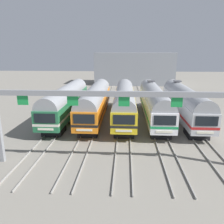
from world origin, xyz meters
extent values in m
plane|color=gray|center=(0.00, 0.00, 0.00)|extent=(160.00, 160.00, 0.00)
cube|color=gray|center=(-9.09, 17.00, 0.07)|extent=(0.07, 70.00, 0.15)
cube|color=gray|center=(-7.65, 17.00, 0.07)|extent=(0.07, 70.00, 0.15)
cube|color=gray|center=(-4.90, 17.00, 0.07)|extent=(0.07, 70.00, 0.15)
cube|color=gray|center=(-3.47, 17.00, 0.07)|extent=(0.07, 70.00, 0.15)
cube|color=gray|center=(-0.72, 17.00, 0.07)|extent=(0.07, 70.00, 0.15)
cube|color=gray|center=(0.72, 17.00, 0.07)|extent=(0.07, 70.00, 0.15)
cube|color=gray|center=(3.47, 17.00, 0.07)|extent=(0.07, 70.00, 0.15)
cube|color=gray|center=(4.90, 17.00, 0.07)|extent=(0.07, 70.00, 0.15)
cube|color=gray|center=(7.65, 17.00, 0.07)|extent=(0.07, 70.00, 0.15)
cube|color=gray|center=(9.09, 17.00, 0.07)|extent=(0.07, 70.00, 0.15)
cube|color=#236B42|center=(-8.37, 0.00, 2.23)|extent=(2.85, 18.00, 2.35)
cube|color=silver|center=(-8.37, 0.00, 1.87)|extent=(2.88, 18.02, 0.28)
cylinder|color=gray|center=(-8.37, 0.00, 3.40)|extent=(2.74, 17.64, 2.74)
cube|color=black|center=(-8.37, -9.02, 2.70)|extent=(2.28, 0.06, 1.03)
cube|color=silver|center=(-8.37, -9.02, 1.47)|extent=(1.71, 0.05, 0.24)
cube|color=black|center=(-8.37, -6.30, 0.53)|extent=(2.28, 2.60, 1.05)
cube|color=black|center=(-8.37, 6.30, 0.53)|extent=(2.28, 2.60, 1.05)
cube|color=orange|center=(-4.18, 0.00, 2.23)|extent=(2.85, 18.00, 2.35)
cube|color=black|center=(-4.18, 0.00, 1.87)|extent=(2.88, 18.02, 0.28)
cylinder|color=gray|center=(-4.18, 0.00, 3.40)|extent=(2.74, 17.64, 2.74)
cube|color=black|center=(-4.18, -9.02, 2.70)|extent=(2.28, 0.06, 1.03)
cube|color=silver|center=(-4.18, -9.02, 1.47)|extent=(1.71, 0.05, 0.24)
cube|color=black|center=(-4.18, -6.30, 0.53)|extent=(2.28, 2.60, 1.05)
cube|color=black|center=(-4.18, 6.30, 0.53)|extent=(2.28, 2.60, 1.05)
cube|color=gold|center=(0.00, 0.00, 2.23)|extent=(2.85, 18.00, 2.35)
cube|color=black|center=(0.00, 0.00, 1.87)|extent=(2.88, 18.02, 0.28)
cylinder|color=gray|center=(0.00, 0.00, 3.40)|extent=(2.74, 17.64, 2.74)
cube|color=black|center=(0.00, -9.02, 2.70)|extent=(2.28, 0.06, 1.03)
cube|color=silver|center=(0.00, -9.02, 1.47)|extent=(1.71, 0.05, 0.24)
cube|color=black|center=(0.00, -6.30, 0.53)|extent=(2.28, 2.60, 1.05)
cube|color=black|center=(0.00, 6.30, 0.53)|extent=(2.28, 2.60, 1.05)
cube|color=white|center=(4.18, 0.00, 2.23)|extent=(2.85, 18.00, 2.35)
cube|color=#198C4C|center=(4.18, 0.00, 1.87)|extent=(2.88, 18.02, 0.28)
cylinder|color=gray|center=(4.18, 0.00, 3.40)|extent=(2.74, 17.64, 2.74)
cube|color=black|center=(4.18, -9.02, 2.70)|extent=(2.28, 0.06, 1.03)
cube|color=silver|center=(4.18, -9.02, 1.47)|extent=(1.71, 0.05, 0.24)
cube|color=black|center=(4.18, -6.30, 0.53)|extent=(2.28, 2.60, 1.05)
cube|color=black|center=(4.18, 6.30, 0.53)|extent=(2.28, 2.60, 1.05)
cube|color=#4C4C51|center=(4.18, 5.04, 4.95)|extent=(1.10, 1.10, 0.20)
cube|color=#B2B5BA|center=(8.37, 0.00, 2.23)|extent=(2.85, 18.00, 2.35)
cube|color=#B21E1E|center=(8.37, 0.00, 1.87)|extent=(2.88, 18.02, 0.28)
cylinder|color=gray|center=(8.37, 0.00, 3.40)|extent=(2.74, 17.64, 2.74)
cube|color=black|center=(8.37, -9.02, 2.70)|extent=(2.28, 0.06, 1.03)
cube|color=silver|center=(8.37, -9.02, 1.47)|extent=(1.71, 0.05, 0.24)
cube|color=black|center=(8.37, -6.30, 0.53)|extent=(2.28, 2.60, 1.05)
cube|color=black|center=(8.37, 6.30, 0.53)|extent=(2.28, 2.60, 1.05)
cube|color=#4C4C51|center=(8.37, 5.04, 4.95)|extent=(1.10, 1.10, 0.20)
cube|color=gray|center=(0.00, -13.50, 6.25)|extent=(21.54, 0.32, 0.44)
cube|color=#198C3F|center=(-8.37, -13.50, 5.63)|extent=(0.90, 0.08, 0.80)
cube|color=#198C3F|center=(-4.18, -13.50, 5.63)|extent=(0.90, 0.08, 0.80)
cube|color=#198C3F|center=(0.00, -13.50, 5.63)|extent=(0.90, 0.08, 0.80)
cube|color=#198C3F|center=(4.18, -13.50, 5.63)|extent=(0.90, 0.08, 0.80)
cube|color=gray|center=(2.62, 36.92, 4.61)|extent=(22.80, 10.00, 9.22)
camera|label=1|loc=(0.08, -30.98, 9.52)|focal=35.67mm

